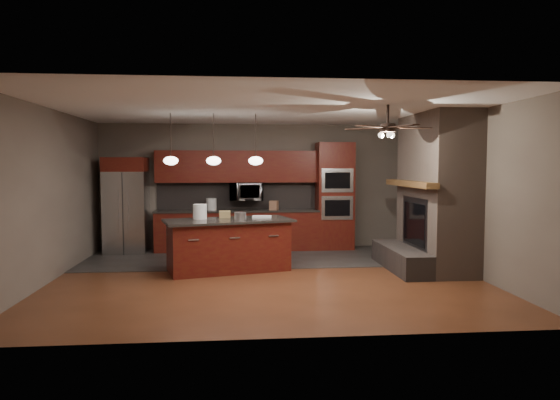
{
  "coord_description": "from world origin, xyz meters",
  "views": [
    {
      "loc": [
        -0.54,
        -8.28,
        1.88
      ],
      "look_at": [
        0.28,
        0.6,
        1.26
      ],
      "focal_mm": 32.0,
      "sensor_mm": 36.0,
      "label": 1
    }
  ],
  "objects": [
    {
      "name": "ceiling_fan",
      "position": [
        1.8,
        -0.8,
        2.46
      ],
      "size": [
        1.27,
        1.33,
        0.41
      ],
      "color": "black",
      "rests_on": "ceiling"
    },
    {
      "name": "pendant_center",
      "position": [
        -0.9,
        0.7,
        1.96
      ],
      "size": [
        0.26,
        0.26,
        0.92
      ],
      "color": "black",
      "rests_on": "ceiling"
    },
    {
      "name": "back_cabinetry",
      "position": [
        -0.48,
        2.74,
        0.89
      ],
      "size": [
        3.59,
        0.64,
        2.2
      ],
      "color": "#582010",
      "rests_on": "ground"
    },
    {
      "name": "pendant_right",
      "position": [
        -0.15,
        0.7,
        1.96
      ],
      "size": [
        0.26,
        0.26,
        0.92
      ],
      "color": "black",
      "rests_on": "ceiling"
    },
    {
      "name": "paint_tray",
      "position": [
        -0.03,
        0.81,
        0.94
      ],
      "size": [
        0.36,
        0.27,
        0.03
      ],
      "primitive_type": "cube",
      "rotation": [
        0.0,
        0.0,
        -0.09
      ],
      "color": "white",
      "rests_on": "kitchen_island"
    },
    {
      "name": "pendant_left",
      "position": [
        -1.65,
        0.7,
        1.96
      ],
      "size": [
        0.26,
        0.26,
        0.92
      ],
      "color": "black",
      "rests_on": "ceiling"
    },
    {
      "name": "fireplace_column",
      "position": [
        3.04,
        0.4,
        1.3
      ],
      "size": [
        1.3,
        2.1,
        2.8
      ],
      "color": "#735F52",
      "rests_on": "ground"
    },
    {
      "name": "paint_can",
      "position": [
        -0.44,
        0.45,
        0.99
      ],
      "size": [
        0.24,
        0.24,
        0.14
      ],
      "primitive_type": "cylinder",
      "rotation": [
        0.0,
        0.0,
        -0.18
      ],
      "color": "#B9B9BE",
      "rests_on": "kitchen_island"
    },
    {
      "name": "ground",
      "position": [
        0.0,
        0.0,
        0.0
      ],
      "size": [
        7.0,
        7.0,
        0.0
      ],
      "primitive_type": "plane",
      "color": "brown",
      "rests_on": "ground"
    },
    {
      "name": "microwave",
      "position": [
        -0.27,
        2.75,
        1.3
      ],
      "size": [
        0.73,
        0.41,
        0.5
      ],
      "primitive_type": "imported",
      "color": "silver",
      "rests_on": "back_cabinetry"
    },
    {
      "name": "slate_tile_patch",
      "position": [
        0.0,
        1.8,
        0.01
      ],
      "size": [
        7.0,
        2.4,
        0.01
      ],
      "primitive_type": "cube",
      "color": "#302D2B",
      "rests_on": "ground"
    },
    {
      "name": "left_wall",
      "position": [
        -3.5,
        0.0,
        1.4
      ],
      "size": [
        0.02,
        6.0,
        2.8
      ],
      "primitive_type": "cube",
      "color": "#6B6055",
      "rests_on": "ground"
    },
    {
      "name": "cardboard_box",
      "position": [
        -0.71,
        0.84,
        0.98
      ],
      "size": [
        0.21,
        0.15,
        0.13
      ],
      "primitive_type": "cube",
      "rotation": [
        0.0,
        0.0,
        0.03
      ],
      "color": "#977F4E",
      "rests_on": "kitchen_island"
    },
    {
      "name": "counter_bucket",
      "position": [
        -1.04,
        2.7,
        1.03
      ],
      "size": [
        0.23,
        0.23,
        0.26
      ],
      "primitive_type": "cylinder",
      "rotation": [
        0.0,
        0.0,
        0.01
      ],
      "color": "silver",
      "rests_on": "back_cabinetry"
    },
    {
      "name": "ceiling",
      "position": [
        0.0,
        0.0,
        2.8
      ],
      "size": [
        7.0,
        6.0,
        0.02
      ],
      "primitive_type": "cube",
      "color": "white",
      "rests_on": "back_wall"
    },
    {
      "name": "refrigerator",
      "position": [
        -2.84,
        2.62,
        1.02
      ],
      "size": [
        0.87,
        0.75,
        2.05
      ],
      "color": "silver",
      "rests_on": "ground"
    },
    {
      "name": "oven_tower",
      "position": [
        1.7,
        2.69,
        1.19
      ],
      "size": [
        0.8,
        0.63,
        2.38
      ],
      "color": "#582010",
      "rests_on": "ground"
    },
    {
      "name": "kitchen_island",
      "position": [
        -0.65,
        0.58,
        0.46
      ],
      "size": [
        2.41,
        1.54,
        0.92
      ],
      "rotation": [
        0.0,
        0.0,
        0.26
      ],
      "color": "#582010",
      "rests_on": "ground"
    },
    {
      "name": "back_wall",
      "position": [
        0.0,
        3.0,
        1.4
      ],
      "size": [
        7.0,
        0.02,
        2.8
      ],
      "primitive_type": "cube",
      "color": "#6B6055",
      "rests_on": "ground"
    },
    {
      "name": "right_wall",
      "position": [
        3.5,
        0.0,
        1.4
      ],
      "size": [
        0.02,
        6.0,
        2.8
      ],
      "primitive_type": "cube",
      "color": "#6B6055",
      "rests_on": "ground"
    },
    {
      "name": "counter_box",
      "position": [
        0.33,
        2.65,
        1.0
      ],
      "size": [
        0.22,
        0.2,
        0.2
      ],
      "primitive_type": "cube",
      "rotation": [
        0.0,
        0.0,
        -0.42
      ],
      "color": "#92654B",
      "rests_on": "back_cabinetry"
    },
    {
      "name": "white_bucket",
      "position": [
        -1.15,
        0.67,
        1.05
      ],
      "size": [
        0.27,
        0.27,
        0.27
      ],
      "primitive_type": "cylinder",
      "rotation": [
        0.0,
        0.0,
        0.11
      ],
      "color": "white",
      "rests_on": "kitchen_island"
    }
  ]
}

